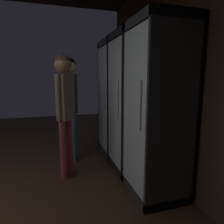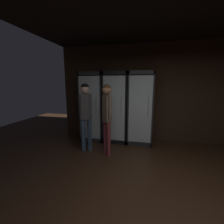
# 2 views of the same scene
# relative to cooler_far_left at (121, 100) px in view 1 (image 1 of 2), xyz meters

# --- Properties ---
(cooler_far_left) EXTENTS (0.67, 0.62, 2.00)m
(cooler_far_left) POSITION_rel_cooler_far_left_xyz_m (0.00, 0.00, 0.00)
(cooler_far_left) COLOR #2B2B30
(cooler_far_left) RESTS_ON ground
(cooler_left) EXTENTS (0.67, 0.62, 2.00)m
(cooler_left) POSITION_rel_cooler_far_left_xyz_m (0.70, -0.00, 0.00)
(cooler_left) COLOR black
(cooler_left) RESTS_ON ground
(cooler_center) EXTENTS (0.67, 0.62, 2.00)m
(cooler_center) POSITION_rel_cooler_far_left_xyz_m (1.40, 0.00, -0.00)
(cooler_center) COLOR #2B2B30
(cooler_center) RESTS_ON ground
(shopper_near) EXTENTS (0.30, 0.22, 1.68)m
(shopper_near) POSITION_rel_cooler_far_left_xyz_m (0.11, -0.90, 0.07)
(shopper_near) COLOR #384C66
(shopper_near) RESTS_ON ground
(shopper_far) EXTENTS (0.23, 0.23, 1.66)m
(shopper_far) POSITION_rel_cooler_far_left_xyz_m (0.68, -1.03, 0.11)
(shopper_far) COLOR brown
(shopper_far) RESTS_ON ground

